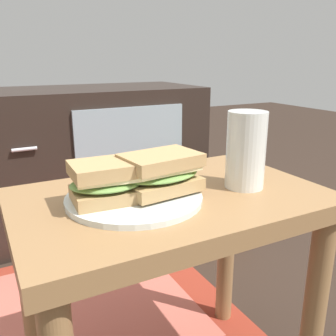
{
  "coord_description": "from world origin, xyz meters",
  "views": [
    {
      "loc": [
        -0.3,
        -0.56,
        0.7
      ],
      "look_at": [
        -0.01,
        0.0,
        0.51
      ],
      "focal_mm": 39.49,
      "sensor_mm": 36.0,
      "label": 1
    }
  ],
  "objects_px": {
    "tv_cabinet": "(86,157)",
    "plate": "(135,199)",
    "sandwich_front": "(107,181)",
    "paper_bag": "(216,206)",
    "beer_glass": "(246,151)",
    "sandwich_back": "(161,172)"
  },
  "relations": [
    {
      "from": "sandwich_back",
      "to": "sandwich_front",
      "type": "bearing_deg",
      "value": 173.98
    },
    {
      "from": "tv_cabinet",
      "to": "sandwich_back",
      "type": "xyz_separation_m",
      "value": [
        -0.12,
        -0.96,
        0.22
      ]
    },
    {
      "from": "sandwich_back",
      "to": "paper_bag",
      "type": "xyz_separation_m",
      "value": [
        0.49,
        0.5,
        -0.34
      ]
    },
    {
      "from": "sandwich_front",
      "to": "paper_bag",
      "type": "relative_size",
      "value": 0.38
    },
    {
      "from": "beer_glass",
      "to": "paper_bag",
      "type": "xyz_separation_m",
      "value": [
        0.32,
        0.53,
        -0.37
      ]
    },
    {
      "from": "tv_cabinet",
      "to": "paper_bag",
      "type": "relative_size",
      "value": 2.82
    },
    {
      "from": "beer_glass",
      "to": "sandwich_front",
      "type": "bearing_deg",
      "value": 173.07
    },
    {
      "from": "plate",
      "to": "tv_cabinet",
      "type": "bearing_deg",
      "value": 79.75
    },
    {
      "from": "sandwich_back",
      "to": "beer_glass",
      "type": "xyz_separation_m",
      "value": [
        0.17,
        -0.02,
        0.02
      ]
    },
    {
      "from": "paper_bag",
      "to": "beer_glass",
      "type": "bearing_deg",
      "value": -121.25
    },
    {
      "from": "sandwich_front",
      "to": "beer_glass",
      "type": "height_order",
      "value": "beer_glass"
    },
    {
      "from": "sandwich_front",
      "to": "tv_cabinet",
      "type": "bearing_deg",
      "value": 76.95
    },
    {
      "from": "plate",
      "to": "sandwich_front",
      "type": "distance_m",
      "value": 0.06
    },
    {
      "from": "sandwich_back",
      "to": "paper_bag",
      "type": "height_order",
      "value": "sandwich_back"
    },
    {
      "from": "sandwich_front",
      "to": "paper_bag",
      "type": "bearing_deg",
      "value": 40.36
    },
    {
      "from": "beer_glass",
      "to": "paper_bag",
      "type": "bearing_deg",
      "value": 58.75
    },
    {
      "from": "tv_cabinet",
      "to": "plate",
      "type": "xyz_separation_m",
      "value": [
        -0.17,
        -0.95,
        0.17
      ]
    },
    {
      "from": "tv_cabinet",
      "to": "paper_bag",
      "type": "xyz_separation_m",
      "value": [
        0.36,
        -0.45,
        -0.13
      ]
    },
    {
      "from": "tv_cabinet",
      "to": "beer_glass",
      "type": "xyz_separation_m",
      "value": [
        0.04,
        -0.98,
        0.24
      ]
    },
    {
      "from": "plate",
      "to": "sandwich_back",
      "type": "distance_m",
      "value": 0.06
    },
    {
      "from": "tv_cabinet",
      "to": "sandwich_front",
      "type": "distance_m",
      "value": 1.0
    },
    {
      "from": "tv_cabinet",
      "to": "sandwich_back",
      "type": "distance_m",
      "value": 0.99
    }
  ]
}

